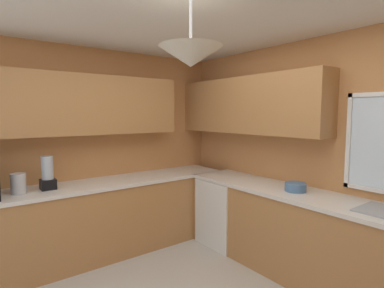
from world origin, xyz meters
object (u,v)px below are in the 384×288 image
Objects in this scene: kettle at (18,184)px; bowl at (295,187)px; dishwasher at (227,211)px; blender_appliance at (48,174)px.

bowl is (1.63, 2.32, -0.06)m from kettle.
dishwasher is 3.90× the size of bowl.
dishwasher is 2.35× the size of blender_appliance.
dishwasher is 2.21m from blender_appliance.
blender_appliance is at bearing 94.11° from kettle.
kettle is at bearing -105.59° from dishwasher.
dishwasher is at bearing 71.86° from blender_appliance.
blender_appliance reaches higher than dishwasher.
bowl is at bearing 1.74° from dishwasher.
bowl reaches higher than dishwasher.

